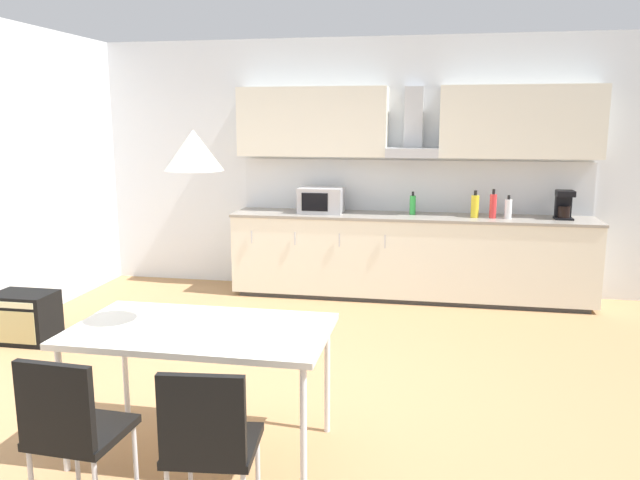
# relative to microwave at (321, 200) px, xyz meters

# --- Properties ---
(ground_plane) EXTENTS (8.52, 8.81, 0.02)m
(ground_plane) POSITION_rel_microwave_xyz_m (0.21, -2.62, -1.07)
(ground_plane) COLOR #9E754C
(wall_back) EXTENTS (6.82, 0.10, 2.83)m
(wall_back) POSITION_rel_microwave_xyz_m (0.21, 0.37, 0.36)
(wall_back) COLOR silver
(wall_back) RESTS_ON ground_plane
(kitchen_counter) EXTENTS (3.88, 0.66, 0.92)m
(kitchen_counter) POSITION_rel_microwave_xyz_m (0.98, 0.00, -0.60)
(kitchen_counter) COLOR #333333
(kitchen_counter) RESTS_ON ground_plane
(backsplash_tile) EXTENTS (3.86, 0.02, 0.57)m
(backsplash_tile) POSITION_rel_microwave_xyz_m (0.98, 0.30, 0.15)
(backsplash_tile) COLOR silver
(backsplash_tile) RESTS_ON kitchen_counter
(upper_wall_cabinets) EXTENTS (3.86, 0.40, 0.75)m
(upper_wall_cabinets) POSITION_rel_microwave_xyz_m (0.98, 0.15, 0.84)
(upper_wall_cabinets) COLOR silver
(microwave) EXTENTS (0.48, 0.35, 0.28)m
(microwave) POSITION_rel_microwave_xyz_m (0.00, 0.00, 0.00)
(microwave) COLOR #ADADB2
(microwave) RESTS_ON kitchen_counter
(coffee_maker) EXTENTS (0.18, 0.19, 0.30)m
(coffee_maker) POSITION_rel_microwave_xyz_m (2.55, 0.03, 0.01)
(coffee_maker) COLOR black
(coffee_maker) RESTS_ON kitchen_counter
(bottle_green) EXTENTS (0.07, 0.07, 0.25)m
(bottle_green) POSITION_rel_microwave_xyz_m (1.00, 0.06, -0.03)
(bottle_green) COLOR green
(bottle_green) RESTS_ON kitchen_counter
(bottle_white) EXTENTS (0.07, 0.07, 0.24)m
(bottle_white) POSITION_rel_microwave_xyz_m (1.99, -0.05, -0.04)
(bottle_white) COLOR white
(bottle_white) RESTS_ON kitchen_counter
(bottle_red) EXTENTS (0.07, 0.07, 0.31)m
(bottle_red) POSITION_rel_microwave_xyz_m (1.84, -0.05, -0.01)
(bottle_red) COLOR red
(bottle_red) RESTS_ON kitchen_counter
(bottle_yellow) EXTENTS (0.08, 0.08, 0.29)m
(bottle_yellow) POSITION_rel_microwave_xyz_m (1.65, -0.04, -0.02)
(bottle_yellow) COLOR yellow
(bottle_yellow) RESTS_ON kitchen_counter
(dining_table) EXTENTS (1.47, 0.82, 0.76)m
(dining_table) POSITION_rel_microwave_xyz_m (-0.05, -3.51, -0.35)
(dining_table) COLOR silver
(dining_table) RESTS_ON ground_plane
(chair_near_right) EXTENTS (0.44, 0.44, 0.87)m
(chair_near_right) POSITION_rel_microwave_xyz_m (0.29, -4.30, -0.53)
(chair_near_right) COLOR black
(chair_near_right) RESTS_ON ground_plane
(chair_near_left) EXTENTS (0.42, 0.42, 0.87)m
(chair_near_left) POSITION_rel_microwave_xyz_m (-0.39, -4.31, -0.53)
(chair_near_left) COLOR black
(chair_near_left) RESTS_ON ground_plane
(guitar_amp) EXTENTS (0.52, 0.37, 0.44)m
(guitar_amp) POSITION_rel_microwave_xyz_m (-2.28, -2.04, -0.84)
(guitar_amp) COLOR black
(guitar_amp) RESTS_ON ground_plane
(pendant_lamp) EXTENTS (0.32, 0.32, 0.22)m
(pendant_lamp) POSITION_rel_microwave_xyz_m (-0.05, -3.51, 0.71)
(pendant_lamp) COLOR silver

